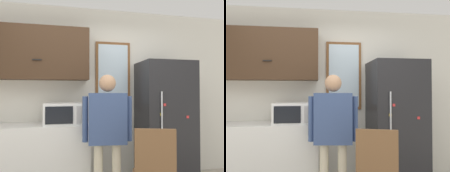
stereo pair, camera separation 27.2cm
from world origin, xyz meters
The scene contains 7 objects.
back_wall centered at (0.00, 1.74, 1.35)m, with size 6.00×0.06×2.70m.
counter centered at (-1.11, 1.42, 0.47)m, with size 2.17×0.56×0.93m.
upper_cabinets centered at (-1.11, 1.53, 1.92)m, with size 2.17×0.37×0.74m.
microwave centered at (-0.39, 1.38, 1.08)m, with size 0.50×0.43×0.29m.
person centered at (0.14, 0.92, 0.97)m, with size 0.61×0.27×1.59m.
refrigerator centered at (1.13, 1.37, 0.92)m, with size 0.77×0.68×1.83m.
window centered at (0.39, 1.69, 1.64)m, with size 0.56×0.05×1.07m.
Camera 2 is at (-0.12, -1.76, 1.38)m, focal length 35.00 mm.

